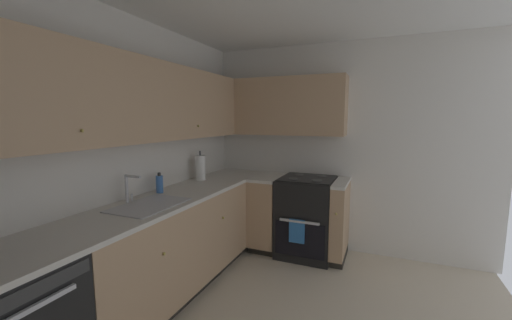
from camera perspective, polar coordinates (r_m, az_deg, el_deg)
The scene contains 13 objects.
wall_back at distance 2.69m, azimuth -27.69°, elevation -0.91°, with size 4.19×0.05×2.47m, color silver.
wall_right at distance 3.80m, azimuth 15.81°, elevation 1.95°, with size 0.05×3.27×2.47m, color silver.
lower_cabinets_back at distance 2.98m, azimuth -15.79°, elevation -15.40°, with size 2.01×0.62×0.87m.
countertop_back at distance 2.83m, azimuth -16.11°, elevation -7.04°, with size 3.22×0.60×0.04m, color beige.
lower_cabinets_right at distance 3.76m, azimuth 6.24°, elevation -10.23°, with size 0.62×1.09×0.87m.
countertop_right at distance 3.65m, azimuth 6.32°, elevation -3.52°, with size 0.60×1.09×0.03m.
oven_range at distance 3.72m, azimuth 9.35°, elevation -10.14°, with size 0.68×0.62×1.06m.
upper_cabinets_back at distance 2.72m, azimuth -21.26°, elevation 10.14°, with size 2.90×0.34×0.67m.
upper_cabinets_right at distance 3.78m, azimuth 3.86°, elevation 9.79°, with size 0.32×1.63×0.67m.
sink at distance 2.64m, azimuth -19.05°, elevation -8.78°, with size 0.59×0.40×0.10m.
faucet at distance 2.74m, azimuth -22.43°, elevation -4.48°, with size 0.07×0.16×0.23m.
soap_bottle at distance 3.02m, azimuth -17.40°, elevation -4.23°, with size 0.06×0.06×0.19m.
paper_towel_roll at distance 3.52m, azimuth -10.22°, elevation -1.39°, with size 0.11×0.11×0.34m.
Camera 1 is at (-1.69, -0.45, 1.59)m, focal length 21.65 mm.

